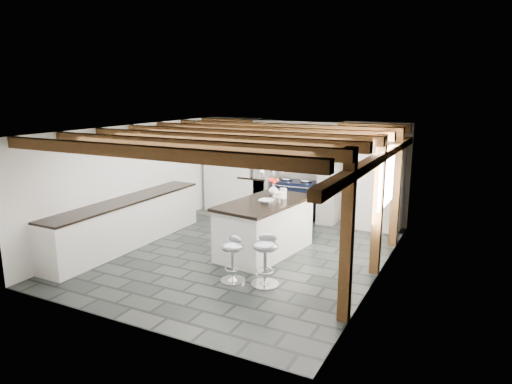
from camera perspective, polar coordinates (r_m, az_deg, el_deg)
The scene contains 6 objects.
ground at distance 8.60m, azimuth -1.82°, elevation -7.63°, with size 6.00×6.00×0.00m, color black.
room_shell at distance 9.79m, azimuth -1.00°, elevation 1.38°, with size 6.00×6.03×6.00m.
range_cooker at distance 10.79m, azimuth 5.01°, elevation -0.87°, with size 1.00×0.63×0.99m.
kitchen_island at distance 8.46m, azimuth 1.13°, elevation -4.34°, with size 1.32×2.13×1.33m.
bar_stool_near at distance 7.08m, azimuth 1.15°, elevation -7.76°, with size 0.52×0.52×0.82m.
bar_stool_far at distance 7.24m, azimuth -2.91°, elevation -7.73°, with size 0.43×0.43×0.74m.
Camera 1 is at (3.89, -7.07, 2.98)m, focal length 32.00 mm.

